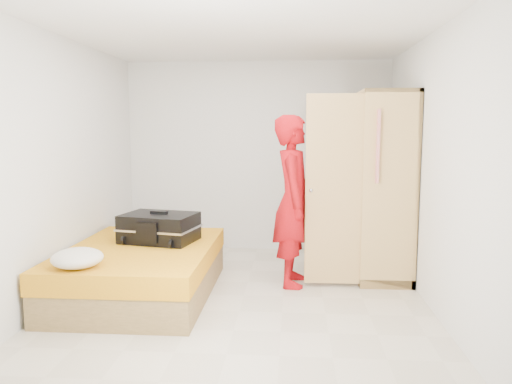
# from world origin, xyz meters

# --- Properties ---
(room) EXTENTS (4.00, 4.02, 2.60)m
(room) POSITION_xyz_m (0.00, 0.00, 1.30)
(room) COLOR beige
(room) RESTS_ON ground
(bed) EXTENTS (1.42, 2.02, 0.50)m
(bed) POSITION_xyz_m (-1.05, -0.04, 0.25)
(bed) COLOR #9E7E48
(bed) RESTS_ON ground
(wardrobe) EXTENTS (1.17, 1.20, 2.10)m
(wardrobe) POSITION_xyz_m (1.45, 0.86, 1.00)
(wardrobe) COLOR #D7B668
(wardrobe) RESTS_ON ground
(person) EXTENTS (0.47, 0.69, 1.84)m
(person) POSITION_xyz_m (0.50, 0.44, 0.92)
(person) COLOR #BA0B16
(person) RESTS_ON ground
(suitcase) EXTENTS (0.86, 0.70, 0.33)m
(suitcase) POSITION_xyz_m (-0.92, 0.22, 0.65)
(suitcase) COLOR black
(suitcase) RESTS_ON bed
(round_cushion) EXTENTS (0.44, 0.44, 0.17)m
(round_cushion) POSITION_xyz_m (-1.36, -0.82, 0.58)
(round_cushion) COLOR white
(round_cushion) RESTS_ON bed
(pillow) EXTENTS (0.56, 0.37, 0.09)m
(pillow) POSITION_xyz_m (-0.90, 0.81, 0.55)
(pillow) COLOR white
(pillow) RESTS_ON bed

